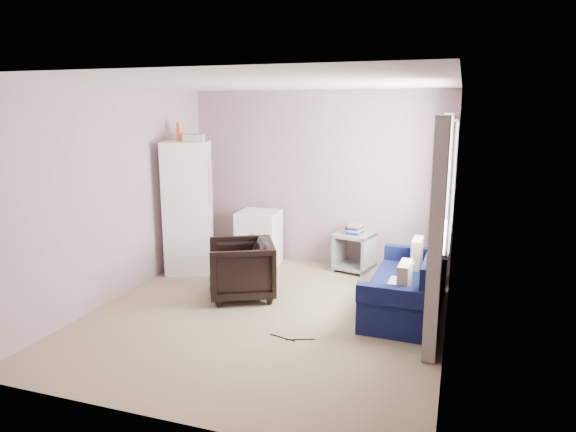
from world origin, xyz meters
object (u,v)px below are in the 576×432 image
(armchair, at_px, (241,266))
(washing_machine, at_px, (259,237))
(fridge, at_px, (188,206))
(sofa, at_px, (411,288))
(side_table, at_px, (354,249))

(armchair, bearing_deg, washing_machine, 165.46)
(fridge, height_order, washing_machine, fridge)
(sofa, bearing_deg, armchair, -172.59)
(armchair, distance_m, washing_machine, 1.31)
(side_table, bearing_deg, sofa, -55.00)
(fridge, relative_size, side_table, 3.09)
(fridge, relative_size, sofa, 1.20)
(armchair, bearing_deg, fridge, -151.07)
(fridge, xyz_separation_m, sofa, (3.10, -0.57, -0.64))
(fridge, xyz_separation_m, washing_machine, (0.84, 0.52, -0.50))
(sofa, bearing_deg, side_table, 127.04)
(washing_machine, bearing_deg, fridge, -151.77)
(armchair, distance_m, fridge, 1.45)
(fridge, distance_m, sofa, 3.22)
(side_table, bearing_deg, fridge, -162.14)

